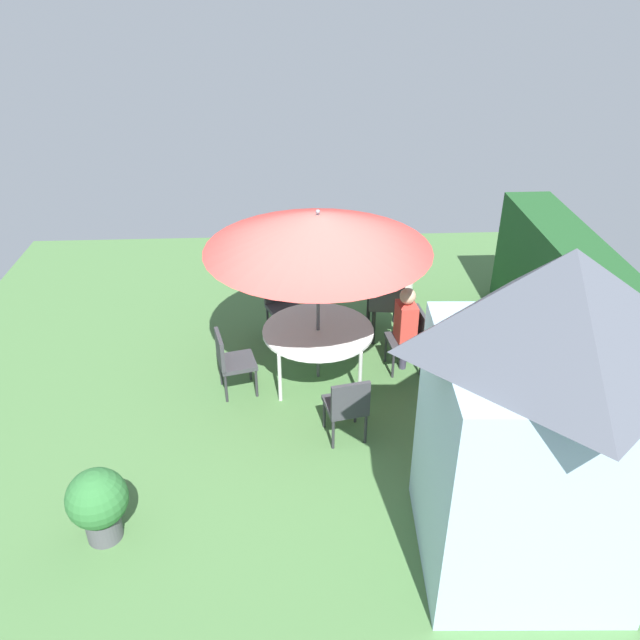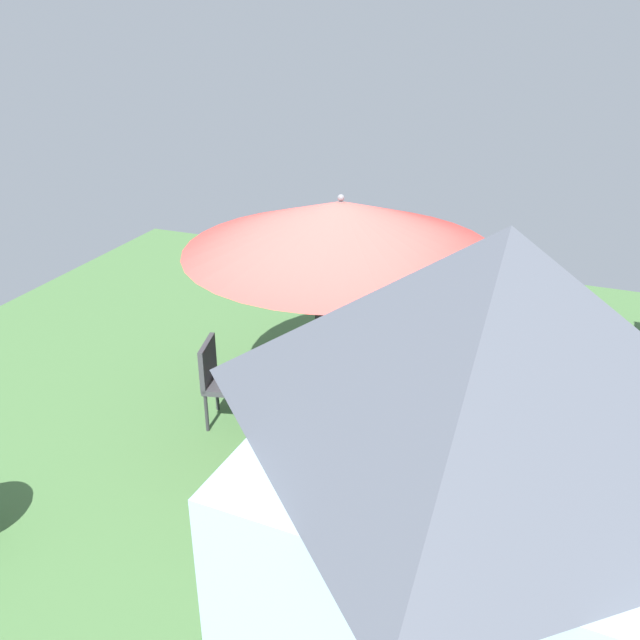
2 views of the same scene
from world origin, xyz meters
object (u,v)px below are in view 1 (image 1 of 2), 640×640
Objects in this scene: chair_toward_hedge at (230,359)px; chair_toward_house at (347,405)px; patio_table at (318,333)px; chair_far_side at (282,302)px; chair_near_shed at (411,336)px; potted_plant_by_grill at (404,272)px; patio_umbrella at (318,232)px; garden_shed at (540,419)px; person_in_red at (406,320)px; bbq_grill at (387,283)px; potted_plant_by_shed at (98,502)px.

chair_toward_hedge is 1.77m from chair_toward_house.
chair_toward_house is (1.33, 0.28, -0.18)m from patio_table.
chair_near_shed is at bearing 59.06° from chair_far_side.
patio_umbrella is at bearing -35.78° from potted_plant_by_grill.
chair_near_shed and chair_toward_house have the same top height.
garden_shed reaches higher than chair_near_shed.
bbq_grill is at bearing -172.41° from person_in_red.
potted_plant_by_grill is (-5.19, -0.23, -1.13)m from garden_shed.
potted_plant_by_shed is (2.38, -1.12, -0.05)m from chair_toward_hedge.
person_in_red is at bearing 96.68° from patio_table.
person_in_red reaches higher than chair_near_shed.
patio_umbrella reaches higher than chair_far_side.
patio_table is at bearing -43.84° from bbq_grill.
chair_near_shed is at bearing 12.56° from bbq_grill.
patio_umbrella is (-3.08, -1.75, 0.49)m from garden_shed.
potted_plant_by_shed is at bearing -25.18° from chair_toward_hedge.
patio_umbrella reaches higher than bbq_grill.
chair_near_shed is (-0.15, 1.28, -1.63)m from patio_umbrella.
patio_umbrella is 2.26× the size of person_in_red.
bbq_grill reaches higher than chair_far_side.
garden_shed is 3.61× the size of chair_far_side.
potted_plant_by_grill is (-1.96, 0.24, 0.01)m from chair_near_shed.
chair_near_shed is 1.00× the size of chair_toward_hedge.
bbq_grill is at bearing 138.58° from potted_plant_by_shed.
potted_plant_by_shed is (-0.40, -4.03, -1.19)m from garden_shed.
chair_far_side is at bearing -65.87° from potted_plant_by_grill.
chair_toward_house is (2.44, -0.79, -0.33)m from bbq_grill.
bbq_grill is 0.98m from person_in_red.
potted_plant_by_grill reaches higher than potted_plant_by_shed.
chair_near_shed is at bearing 100.34° from chair_toward_hedge.
bbq_grill is 5.07m from potted_plant_by_shed.
garden_shed is 3.61× the size of chair_toward_house.
patio_umbrella is at bearing 21.94° from chair_far_side.
chair_far_side is 1.09× the size of potted_plant_by_shed.
potted_plant_by_shed is at bearing -50.96° from person_in_red.
chair_toward_house is (2.54, 0.77, 0.00)m from chair_far_side.
chair_near_shed is at bearing 96.68° from patio_table.
garden_shed is 2.55m from chair_toward_house.
chair_near_shed is 1.00× the size of chair_far_side.
chair_near_shed is (-0.15, 1.28, -0.18)m from patio_table.
patio_table is 1.31m from chair_near_shed.
patio_table is 1.65× the size of chair_near_shed.
potted_plant_by_shed is at bearing -51.54° from chair_near_shed.
patio_umbrella is at bearing 133.26° from patio_table.
potted_plant_by_grill is at bearing 155.58° from bbq_grill.
chair_toward_house is 1.09× the size of potted_plant_by_shed.
potted_plant_by_grill is (-3.45, 1.25, 0.01)m from chair_toward_house.
potted_plant_by_grill is (-4.79, 3.80, 0.06)m from potted_plant_by_shed.
garden_shed reaches higher than person_in_red.
patio_table is 1.18× the size of person_in_red.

